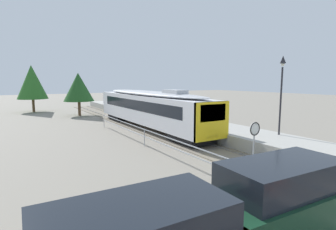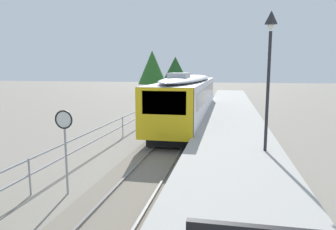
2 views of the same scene
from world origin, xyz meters
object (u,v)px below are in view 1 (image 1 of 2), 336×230
Objects in this scene: parked_van_dark_green at (276,207)px; speed_limit_sign at (254,137)px; platform_lamp_mid_platform at (282,80)px; commuter_train at (149,107)px.

speed_limit_sign is at bearing 47.08° from parked_van_dark_green.
speed_limit_sign is (-6.62, -3.48, -2.50)m from platform_lamp_mid_platform.
speed_limit_sign is (-2.17, -14.33, -0.02)m from commuter_train.
platform_lamp_mid_platform is (4.46, -10.85, 2.48)m from commuter_train.
parked_van_dark_green is at bearing -144.62° from platform_lamp_mid_platform.
platform_lamp_mid_platform is 7.89m from speed_limit_sign.
commuter_train is 14.49m from speed_limit_sign.
commuter_train is at bearing 81.40° from speed_limit_sign.
platform_lamp_mid_platform is 1.07× the size of parked_van_dark_green.
parked_van_dark_green is at bearing -107.11° from commuter_train.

